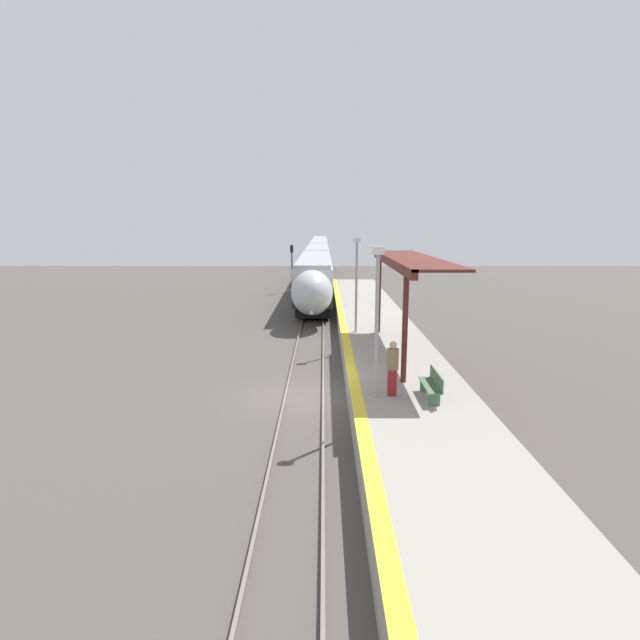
# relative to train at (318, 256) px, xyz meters

# --- Properties ---
(ground_plane) EXTENTS (120.00, 120.00, 0.00)m
(ground_plane) POSITION_rel_train_xyz_m (0.00, -50.62, -2.21)
(ground_plane) COLOR #4C4742
(rail_left) EXTENTS (0.08, 90.00, 0.15)m
(rail_left) POSITION_rel_train_xyz_m (-0.72, -50.62, -2.14)
(rail_left) COLOR slate
(rail_left) RESTS_ON ground_plane
(rail_right) EXTENTS (0.08, 90.00, 0.15)m
(rail_right) POSITION_rel_train_xyz_m (0.72, -50.62, -2.14)
(rail_right) COLOR slate
(rail_right) RESTS_ON ground_plane
(train) EXTENTS (2.74, 79.22, 3.87)m
(train) POSITION_rel_train_xyz_m (0.00, 0.00, 0.00)
(train) COLOR black
(train) RESTS_ON ground_plane
(platform_right) EXTENTS (4.19, 64.00, 1.00)m
(platform_right) POSITION_rel_train_xyz_m (3.71, -50.62, -1.71)
(platform_right) COLOR gray
(platform_right) RESTS_ON ground_plane
(platform_bench) EXTENTS (0.44, 1.77, 0.89)m
(platform_bench) POSITION_rel_train_xyz_m (4.24, -53.45, -0.74)
(platform_bench) COLOR #4C6B4C
(platform_bench) RESTS_ON platform_right
(person_waiting) EXTENTS (0.36, 0.24, 1.83)m
(person_waiting) POSITION_rel_train_xyz_m (2.97, -53.21, -0.26)
(person_waiting) COLOR maroon
(person_waiting) RESTS_ON platform_right
(railway_signal) EXTENTS (0.28, 0.28, 4.53)m
(railway_signal) POSITION_rel_train_xyz_m (-2.31, -20.97, 0.55)
(railway_signal) COLOR #59595E
(railway_signal) RESTS_ON ground_plane
(lamppost_near) EXTENTS (0.36, 0.20, 4.85)m
(lamppost_near) POSITION_rel_train_xyz_m (2.41, -53.37, 1.59)
(lamppost_near) COLOR #9E9EA3
(lamppost_near) RESTS_ON platform_right
(lamppost_mid) EXTENTS (0.36, 0.20, 4.85)m
(lamppost_mid) POSITION_rel_train_xyz_m (2.41, -43.43, 1.59)
(lamppost_mid) COLOR #9E9EA3
(lamppost_mid) RESTS_ON platform_right
(station_canopy) EXTENTS (2.02, 11.27, 4.15)m
(station_canopy) POSITION_rel_train_xyz_m (4.14, -47.63, 2.65)
(station_canopy) COLOR #511E19
(station_canopy) RESTS_ON platform_right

